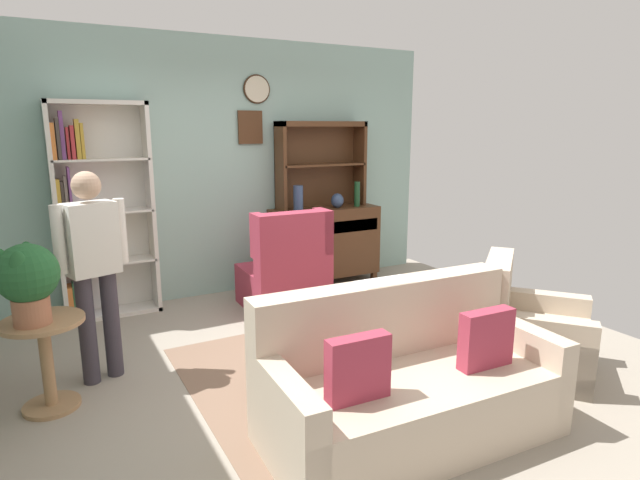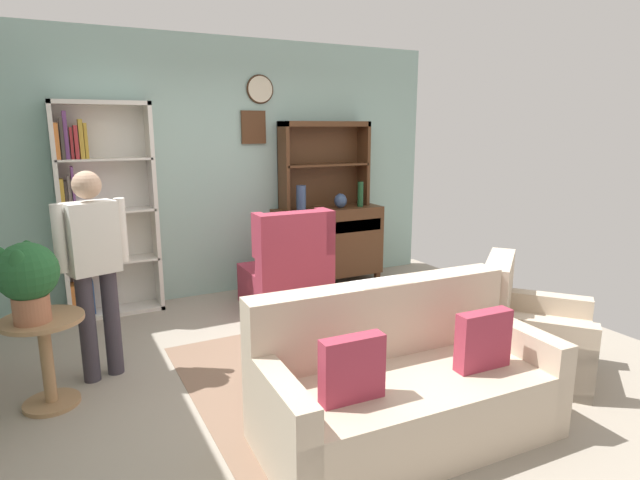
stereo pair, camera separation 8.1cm
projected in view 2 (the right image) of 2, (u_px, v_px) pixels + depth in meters
ground_plane at (320, 360)px, 4.26m from camera, size 5.40×4.60×0.02m
wall_back at (233, 168)px, 5.80m from camera, size 5.00×0.09×2.80m
area_rug at (361, 368)px, 4.09m from camera, size 2.59×2.19×0.01m
bookshelf at (100, 213)px, 5.08m from camera, size 0.90×0.30×2.10m
sideboard at (328, 242)px, 6.24m from camera, size 1.30×0.45×0.92m
sideboard_hutch at (324, 153)px, 6.11m from camera, size 1.10×0.26×1.00m
vase_tall at (301, 198)px, 5.88m from camera, size 0.11×0.11×0.29m
vase_round at (340, 201)px, 6.14m from camera, size 0.15×0.15×0.17m
bottle_wine at (360, 194)px, 6.22m from camera, size 0.07×0.07×0.30m
couch_floral at (403, 386)px, 3.17m from camera, size 1.83×0.93×0.90m
armchair_floral at (529, 337)px, 3.98m from camera, size 1.07×1.08×0.88m
wingback_chair at (288, 273)px, 5.35m from camera, size 0.80×0.82×1.05m
plant_stand at (46, 352)px, 3.48m from camera, size 0.52×0.52×0.63m
potted_plant_large at (27, 276)px, 3.29m from camera, size 0.38×0.38×0.52m
person_reading at (94, 261)px, 3.78m from camera, size 0.52×0.29×1.56m
coffee_table at (336, 338)px, 3.79m from camera, size 0.80×0.50×0.42m
book_stack at (340, 320)px, 3.83m from camera, size 0.21×0.15×0.09m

